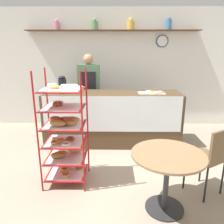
% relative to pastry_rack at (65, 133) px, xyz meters
% --- Properties ---
extents(ground_plane, '(14.00, 14.00, 0.00)m').
position_rel_pastry_rack_xyz_m(ground_plane, '(0.63, 0.09, -0.72)').
color(ground_plane, gray).
extents(back_wall, '(10.00, 0.30, 2.70)m').
position_rel_pastry_rack_xyz_m(back_wall, '(0.63, 2.52, 0.65)').
color(back_wall, white).
rests_on(back_wall, ground_plane).
extents(display_counter, '(2.55, 0.72, 1.01)m').
position_rel_pastry_rack_xyz_m(display_counter, '(0.63, 1.33, -0.21)').
color(display_counter, '#4C3823').
rests_on(display_counter, ground_plane).
extents(pastry_rack, '(0.57, 0.51, 1.55)m').
position_rel_pastry_rack_xyz_m(pastry_rack, '(0.00, 0.00, 0.00)').
color(pastry_rack, '#A51919').
rests_on(pastry_rack, ground_plane).
extents(person_worker, '(0.45, 0.23, 1.70)m').
position_rel_pastry_rack_xyz_m(person_worker, '(0.12, 1.94, 0.21)').
color(person_worker, '#282833').
rests_on(person_worker, ground_plane).
extents(cafe_table, '(0.81, 0.81, 0.70)m').
position_rel_pastry_rack_xyz_m(cafe_table, '(1.25, -0.57, -0.18)').
color(cafe_table, '#262628').
rests_on(cafe_table, ground_plane).
extents(cafe_chair, '(0.52, 0.52, 0.90)m').
position_rel_pastry_rack_xyz_m(cafe_chair, '(1.85, -0.30, -0.16)').
color(cafe_chair, black).
rests_on(cafe_chair, ground_plane).
extents(coffee_carafe, '(0.15, 0.15, 0.32)m').
position_rel_pastry_rack_xyz_m(coffee_carafe, '(-0.29, 1.26, 0.45)').
color(coffee_carafe, black).
rests_on(coffee_carafe, display_counter).
extents(donut_tray_counter, '(0.48, 0.24, 0.05)m').
position_rel_pastry_rack_xyz_m(donut_tray_counter, '(1.39, 1.26, 0.31)').
color(donut_tray_counter, white).
rests_on(donut_tray_counter, display_counter).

